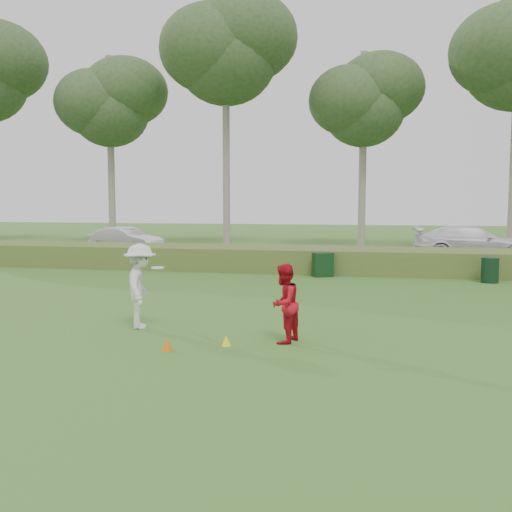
% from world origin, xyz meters
% --- Properties ---
extents(ground, '(120.00, 120.00, 0.00)m').
position_xyz_m(ground, '(0.00, 0.00, 0.00)').
color(ground, '#326622').
rests_on(ground, ground).
extents(reed_strip, '(80.00, 3.00, 0.90)m').
position_xyz_m(reed_strip, '(0.00, 12.00, 0.45)').
color(reed_strip, '#4A6227').
rests_on(reed_strip, ground).
extents(park_road, '(80.00, 6.00, 0.06)m').
position_xyz_m(park_road, '(0.00, 17.00, 0.03)').
color(park_road, '#2D2D2D').
rests_on(park_road, ground).
extents(tree_2, '(6.50, 6.50, 12.00)m').
position_xyz_m(tree_2, '(-14.00, 24.00, 8.97)').
color(tree_2, gray).
rests_on(tree_2, ground).
extents(tree_3, '(7.80, 7.80, 15.50)m').
position_xyz_m(tree_3, '(-6.00, 23.00, 11.60)').
color(tree_3, gray).
rests_on(tree_3, ground).
extents(tree_4, '(6.24, 6.24, 11.50)m').
position_xyz_m(tree_4, '(2.00, 24.50, 8.59)').
color(tree_4, gray).
rests_on(tree_4, ground).
extents(player_white, '(1.04, 1.32, 1.81)m').
position_xyz_m(player_white, '(-1.83, 0.85, 0.91)').
color(player_white, white).
rests_on(player_white, ground).
extents(player_red, '(0.76, 0.87, 1.52)m').
position_xyz_m(player_red, '(1.37, 0.25, 0.76)').
color(player_red, red).
rests_on(player_red, ground).
extents(cone_orange, '(0.21, 0.21, 0.23)m').
position_xyz_m(cone_orange, '(-0.60, -0.80, 0.11)').
color(cone_orange, orange).
rests_on(cone_orange, ground).
extents(cone_yellow, '(0.18, 0.18, 0.20)m').
position_xyz_m(cone_yellow, '(0.36, -0.23, 0.10)').
color(cone_yellow, '#FFF41A').
rests_on(cone_yellow, ground).
extents(utility_cabinet, '(0.82, 0.69, 0.87)m').
position_xyz_m(utility_cabinet, '(1.11, 10.23, 0.44)').
color(utility_cabinet, '#103215').
rests_on(utility_cabinet, ground).
extents(trash_bin, '(0.64, 0.64, 0.85)m').
position_xyz_m(trash_bin, '(6.75, 9.86, 0.42)').
color(trash_bin, black).
rests_on(trash_bin, ground).
extents(car_mid, '(4.36, 2.53, 1.36)m').
position_xyz_m(car_mid, '(-9.79, 17.07, 0.74)').
color(car_mid, silver).
rests_on(car_mid, park_road).
extents(car_right, '(5.38, 2.34, 1.54)m').
position_xyz_m(car_right, '(7.31, 17.69, 0.83)').
color(car_right, white).
rests_on(car_right, park_road).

